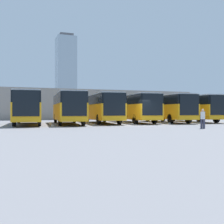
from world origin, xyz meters
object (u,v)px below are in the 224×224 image
object	(u,v)px
pedestrian	(203,118)
bus_5	(28,107)
bus_0	(193,108)
bus_4	(68,107)
bus_2	(135,107)
bus_3	(102,107)
bus_1	(166,107)

from	to	relation	value
pedestrian	bus_5	bearing A→B (deg)	179.82
bus_0	bus_4	distance (m)	16.24
bus_0	bus_2	bearing A→B (deg)	3.82
bus_0	bus_4	xyz separation A→B (m)	(16.24, 0.43, 0.00)
bus_5	bus_3	bearing A→B (deg)	-171.25
bus_1	bus_4	world-z (taller)	same
bus_4	bus_1	bearing A→B (deg)	-173.41
bus_3	bus_5	size ratio (longest dim) A/B	1.00
bus_2	bus_4	size ratio (longest dim) A/B	1.00
bus_0	bus_2	distance (m)	8.12
bus_3	bus_5	bearing A→B (deg)	8.75
bus_2	bus_5	world-z (taller)	same
bus_4	pedestrian	distance (m)	14.11
bus_0	bus_5	xyz separation A→B (m)	(20.30, 0.10, 0.00)
bus_4	bus_5	xyz separation A→B (m)	(4.06, -0.33, 0.00)
bus_0	bus_3	distance (m)	12.18
bus_2	bus_0	bearing A→B (deg)	-176.18
bus_3	bus_0	bearing A→B (deg)	-176.06
pedestrian	bus_4	bearing A→B (deg)	169.49
bus_1	pedestrian	size ratio (longest dim) A/B	7.02
bus_1	bus_4	xyz separation A→B (m)	(12.18, 0.21, 0.00)
bus_1	bus_4	size ratio (longest dim) A/B	1.00
bus_3	bus_5	xyz separation A→B (m)	(8.12, 0.45, 0.00)
bus_0	bus_1	world-z (taller)	same
bus_5	bus_2	bearing A→B (deg)	-172.77
bus_3	bus_1	bearing A→B (deg)	-178.41
bus_1	bus_5	distance (m)	16.24
bus_2	pedestrian	world-z (taller)	bus_2
bus_0	bus_4	bearing A→B (deg)	7.10
bus_2	pedestrian	distance (m)	12.01
bus_4	bus_5	distance (m)	4.07
bus_4	bus_3	bearing A→B (deg)	-163.53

